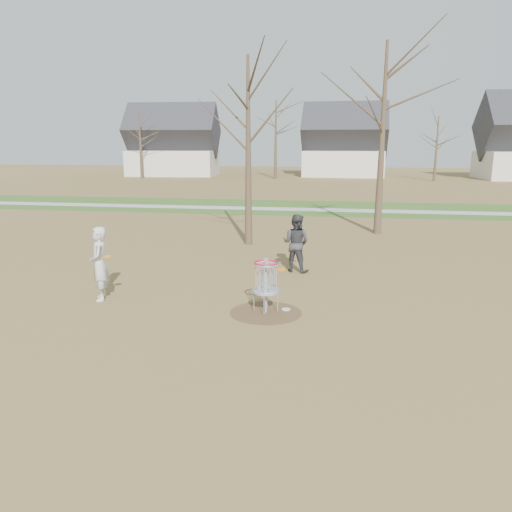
{
  "coord_description": "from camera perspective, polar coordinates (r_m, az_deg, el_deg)",
  "views": [
    {
      "loc": [
        1.73,
        -11.69,
        4.13
      ],
      "look_at": [
        -0.5,
        1.5,
        1.1
      ],
      "focal_mm": 35.0,
      "sensor_mm": 36.0,
      "label": 1
    }
  ],
  "objects": [
    {
      "name": "houses_row",
      "position": [
        64.31,
        12.16,
        11.94
      ],
      "size": [
        56.51,
        10.01,
        7.26
      ],
      "color": "silver",
      "rests_on": "ground"
    },
    {
      "name": "player_throwing",
      "position": [
        16.33,
        4.58,
        1.49
      ],
      "size": [
        1.1,
        0.97,
        1.9
      ],
      "primitive_type": "imported",
      "rotation": [
        0.0,
        0.0,
        2.83
      ],
      "color": "#343439",
      "rests_on": "ground"
    },
    {
      "name": "disc_grounded",
      "position": [
        12.73,
        3.45,
        -6.1
      ],
      "size": [
        0.22,
        0.22,
        0.02
      ],
      "primitive_type": "cylinder",
      "color": "silver",
      "rests_on": "dirt_circle"
    },
    {
      "name": "player_standing",
      "position": [
        13.93,
        -17.48,
        -0.85
      ],
      "size": [
        0.73,
        0.85,
        1.99
      ],
      "primitive_type": "imported",
      "rotation": [
        0.0,
        0.0,
        -1.16
      ],
      "color": "silver",
      "rests_on": "ground"
    },
    {
      "name": "disc_golf_basket",
      "position": [
        12.25,
        1.14,
        -2.46
      ],
      "size": [
        0.64,
        0.64,
        1.35
      ],
      "color": "#9EA3AD",
      "rests_on": "ground"
    },
    {
      "name": "footpath",
      "position": [
        32.01,
        6.44,
        5.29
      ],
      "size": [
        160.0,
        1.5,
        0.01
      ],
      "primitive_type": "cube",
      "color": "#9E9E99",
      "rests_on": "green_band"
    },
    {
      "name": "discs_in_play",
      "position": [
        13.35,
        -6.35,
        -0.85
      ],
      "size": [
        4.64,
        1.49,
        0.54
      ],
      "color": "orange",
      "rests_on": "ground"
    },
    {
      "name": "dirt_circle",
      "position": [
        12.52,
        1.12,
        -6.48
      ],
      "size": [
        1.8,
        1.8,
        0.01
      ],
      "primitive_type": "cylinder",
      "color": "#47331E",
      "rests_on": "ground"
    },
    {
      "name": "green_band",
      "position": [
        33.0,
        6.54,
        5.5
      ],
      "size": [
        160.0,
        8.0,
        0.01
      ],
      "primitive_type": "cube",
      "color": "#2D5119",
      "rests_on": "ground"
    },
    {
      "name": "bare_trees",
      "position": [
        47.5,
        9.94,
        14.04
      ],
      "size": [
        52.62,
        44.98,
        9.0
      ],
      "color": "#382B1E",
      "rests_on": "ground"
    },
    {
      "name": "ground",
      "position": [
        12.52,
        1.12,
        -6.5
      ],
      "size": [
        160.0,
        160.0,
        0.0
      ],
      "primitive_type": "plane",
      "color": "brown",
      "rests_on": "ground"
    }
  ]
}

